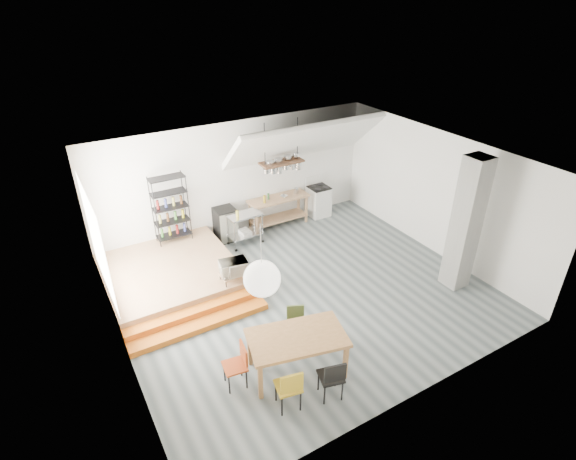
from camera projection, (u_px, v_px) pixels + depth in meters
floor at (304, 292)px, 10.46m from camera, size 8.00×8.00×0.00m
wall_back at (237, 179)px, 12.32m from camera, size 8.00×0.04×3.20m
wall_left at (113, 289)px, 7.92m from camera, size 0.04×7.00×3.20m
wall_right at (437, 194)px, 11.45m from camera, size 0.04×7.00×3.20m
ceiling at (306, 162)px, 8.90m from camera, size 8.00×7.00×0.02m
slope_ceiling at (305, 141)px, 12.20m from camera, size 4.40×1.44×1.32m
window_pane at (97, 241)px, 8.96m from camera, size 0.02×2.50×2.20m
platform at (171, 274)px, 10.77m from camera, size 3.00×3.00×0.40m
step_lower at (201, 325)px, 9.36m from camera, size 3.00×0.35×0.13m
step_upper at (195, 313)px, 9.59m from camera, size 3.00×0.35×0.27m
concrete_column at (466, 224)px, 10.01m from camera, size 0.50×0.50×3.20m
kitchen_counter at (278, 206)px, 13.02m from camera, size 1.80×0.60×0.91m
stove at (318, 200)px, 13.71m from camera, size 0.60×0.60×1.18m
pot_rack at (283, 165)px, 12.20m from camera, size 1.20×0.50×1.43m
wire_shelving at (170, 208)px, 11.35m from camera, size 0.88×0.38×1.80m
microwave_shelf at (234, 274)px, 10.14m from camera, size 0.60×0.40×0.16m
paper_lantern at (262, 279)px, 7.15m from camera, size 0.60×0.60×0.60m
dining_table at (297, 340)px, 8.01m from camera, size 1.92×1.36×0.83m
chair_mustard at (290, 386)px, 7.36m from camera, size 0.48×0.48×0.89m
chair_black at (332, 376)px, 7.56m from camera, size 0.49×0.49×0.87m
chair_olive at (296, 322)px, 8.84m from camera, size 0.48×0.48×0.80m
chair_red at (238, 362)px, 7.85m from camera, size 0.45×0.45×0.86m
rolling_cart at (245, 225)px, 12.12m from camera, size 0.95×0.58×0.90m
mini_fridge at (226, 224)px, 12.40m from camera, size 0.55×0.55×0.94m
microwave at (233, 268)px, 10.05m from camera, size 0.66×0.50×0.34m
bowl at (284, 196)px, 12.90m from camera, size 0.25×0.25×0.05m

